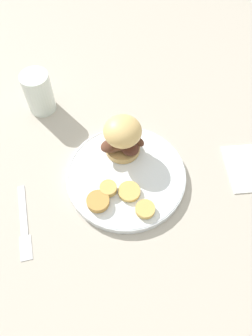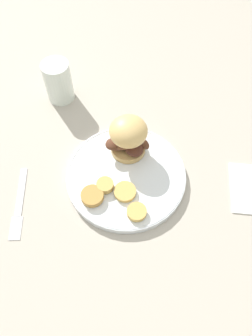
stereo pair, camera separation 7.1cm
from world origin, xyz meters
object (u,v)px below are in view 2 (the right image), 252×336
object	(u,v)px
fork	(19,204)
drinking_glass	(58,82)
dinner_plate	(126,176)
sandwich	(128,137)

from	to	relation	value
fork	drinking_glass	xyz separation A→B (m)	(0.31, 0.10, 0.05)
dinner_plate	drinking_glass	size ratio (longest dim) A/B	2.45
dinner_plate	sandwich	size ratio (longest dim) A/B	2.64
dinner_plate	drinking_glass	bearing A→B (deg)	63.38
sandwich	drinking_glass	bearing A→B (deg)	72.21
dinner_plate	sandwich	xyz separation A→B (m)	(0.06, 0.03, 0.06)
sandwich	drinking_glass	xyz separation A→B (m)	(0.08, 0.25, -0.02)
drinking_glass	dinner_plate	bearing A→B (deg)	-116.62
dinner_plate	drinking_glass	world-z (taller)	drinking_glass
sandwich	fork	world-z (taller)	sandwich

